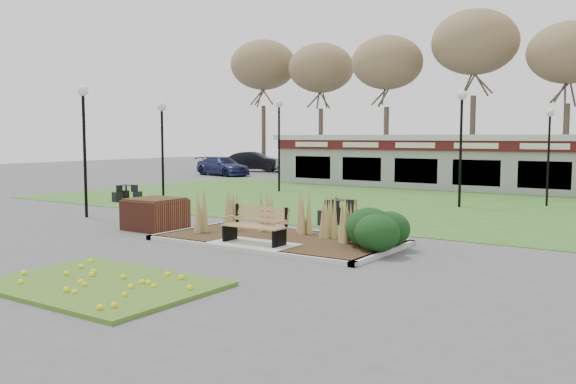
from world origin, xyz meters
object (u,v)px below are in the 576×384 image
Objects in this scene: lamp_post_far_left at (279,125)px; bistro_set_b at (339,216)px; lamp_post_near_left at (84,121)px; car_black at (254,162)px; car_blue at (223,166)px; bistro_set_a at (127,196)px; car_silver at (304,163)px; lamp_post_far_right at (549,135)px; lamp_post_mid_left at (162,132)px; park_bench at (256,225)px; food_pavilion at (485,162)px; lamp_post_mid_right at (461,122)px; brick_planter at (155,214)px.

lamp_post_far_left is 3.24× the size of bistro_set_b.
lamp_post_near_left is at bearing -157.31° from bistro_set_b.
car_black is at bearing 132.42° from bistro_set_b.
car_blue is (-18.86, 16.66, 0.40)m from bistro_set_b.
car_silver reaches higher than bistro_set_a.
lamp_post_mid_left is at bearing -138.88° from lamp_post_far_right.
lamp_post_far_left is 13.79m from car_blue.
park_bench is 1.19× the size of bistro_set_b.
park_bench is at bearing -90.00° from food_pavilion.
car_silver is at bearing -21.49° from car_blue.
park_bench reaches higher than bistro_set_b.
lamp_post_mid_right reaches higher than bistro_set_b.
lamp_post_near_left is (-8.43, 1.34, 2.74)m from park_bench.
lamp_post_far_left reaches higher than brick_planter.
lamp_post_near_left is 1.12× the size of lamp_post_mid_left.
car_blue is at bearing 171.71° from car_black.
lamp_post_mid_left reaches higher than car_blue.
bistro_set_b is (-0.28, -14.96, -1.20)m from food_pavilion.
lamp_post_far_left is at bearing 108.07° from brick_planter.
brick_planter is at bearing -118.33° from lamp_post_mid_right.
car_silver is at bearing 113.36° from brick_planter.
lamp_post_far_right is 24.62m from car_blue.
park_bench is 19.73m from food_pavilion.
bistro_set_b reaches higher than bistro_set_a.
brick_planter is 1.16× the size of bistro_set_a.
park_bench reaches higher than brick_planter.
lamp_post_mid_right is 26.71m from car_black.
bistro_set_b is at bearing -141.56° from car_silver.
car_blue reaches higher than brick_planter.
brick_planter is at bearing -8.39° from lamp_post_near_left.
car_black is (-15.98, 26.00, 0.31)m from brick_planter.
park_bench is 12.68m from bistro_set_a.
lamp_post_mid_left is at bearing -171.58° from car_black.
lamp_post_mid_right reaches higher than lamp_post_near_left.
food_pavilion is at bearing -83.27° from car_blue.
lamp_post_far_left reaches higher than bistro_set_a.
car_black reaches higher than car_blue.
car_blue is at bearing 142.27° from lamp_post_far_left.
brick_planter is 0.31× the size of car_black.
lamp_post_far_right is (4.20, -5.84, 1.38)m from food_pavilion.
brick_planter is at bearing -35.48° from bistro_set_a.
food_pavilion is at bearing 88.94° from bistro_set_b.
lamp_post_far_right is 3.04× the size of bistro_set_a.
food_pavilion is 10.87m from lamp_post_far_left.
bistro_set_b is at bearing -119.66° from car_blue.
park_bench is 0.37× the size of lamp_post_mid_right.
lamp_post_far_left reaches higher than car_silver.
food_pavilion is at bearing 90.00° from park_bench.
lamp_post_mid_left is 21.30m from car_blue.
lamp_post_near_left reaches higher than park_bench.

